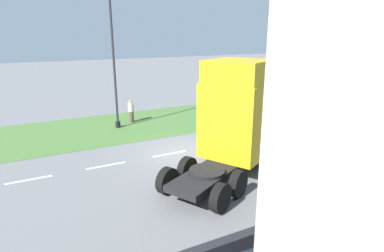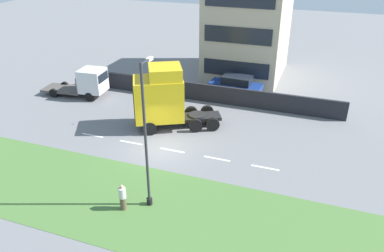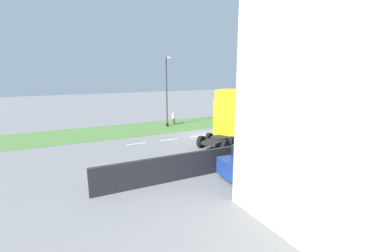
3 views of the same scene
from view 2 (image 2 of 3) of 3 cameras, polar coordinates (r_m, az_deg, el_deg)
name	(u,v)px [view 2 (image 2 of 3)]	position (r m, az deg, el deg)	size (l,w,h in m)	color
ground_plane	(163,149)	(26.08, -4.43, -3.45)	(120.00, 120.00, 0.00)	slate
grass_verge	(120,199)	(21.70, -10.95, -10.93)	(7.00, 44.00, 0.01)	#4C7538
lane_markings	(172,150)	(25.84, -3.01, -3.71)	(0.16, 14.60, 0.00)	white
boundary_wall	(204,93)	(33.30, 1.80, 5.11)	(0.25, 24.00, 1.59)	#232328
building_block	(249,23)	(39.48, 8.71, 15.26)	(9.89, 7.31, 11.84)	#C1B293
lorry_cab	(162,98)	(28.01, -4.58, 4.31)	(5.18, 6.70, 4.99)	black
flatbed_truck	(88,82)	(35.31, -15.58, 6.45)	(2.63, 6.19, 2.64)	silver
parked_car	(236,87)	(34.25, 6.67, 5.93)	(2.19, 4.79, 2.03)	navy
lamp_post	(147,144)	(19.08, -6.94, -2.76)	(1.28, 0.31, 8.06)	black
pedestrian	(123,197)	(20.56, -10.53, -10.65)	(0.39, 0.39, 1.57)	brown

